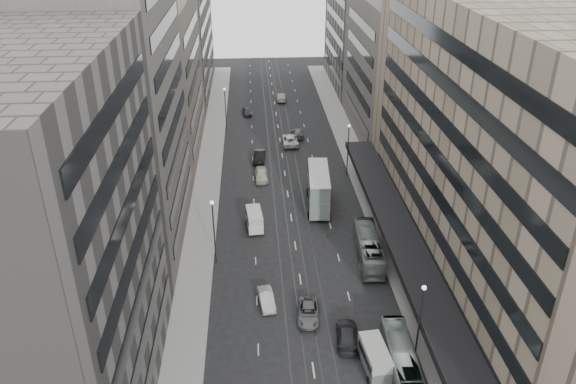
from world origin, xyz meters
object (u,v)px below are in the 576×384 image
object	(u,v)px
panel_van	(254,219)
sedan_1	(266,299)
double_decker	(319,188)
vw_microbus	(375,357)
bus_far	(369,248)
sedan_2	(308,312)
bus_near	(401,359)

from	to	relation	value
panel_van	sedan_1	distance (m)	15.65
double_decker	vw_microbus	xyz separation A→B (m)	(1.57, -31.09, -1.45)
bus_far	panel_van	bearing A→B (deg)	-26.05
vw_microbus	sedan_2	distance (m)	9.29
sedan_2	bus_near	bearing A→B (deg)	-40.17
double_decker	sedan_2	distance (m)	23.89
bus_far	vw_microbus	world-z (taller)	bus_far
bus_near	double_decker	world-z (taller)	double_decker
panel_van	sedan_1	world-z (taller)	panel_van
bus_near	panel_van	xyz separation A→B (m)	(-12.89, 26.00, 0.08)
bus_near	sedan_1	size ratio (longest dim) A/B	2.38
sedan_2	sedan_1	bearing A→B (deg)	156.11
bus_far	bus_near	bearing A→B (deg)	91.90
bus_far	double_decker	xyz separation A→B (m)	(-4.51, 13.19, 1.39)
double_decker	panel_van	size ratio (longest dim) A/B	2.29
panel_van	sedan_2	distance (m)	18.81
sedan_2	double_decker	bearing A→B (deg)	87.02
double_decker	bus_near	bearing A→B (deg)	-78.70
bus_near	sedan_1	bearing A→B (deg)	-38.39
bus_far	vw_microbus	size ratio (longest dim) A/B	2.18
bus_near	vw_microbus	size ratio (longest dim) A/B	2.01
double_decker	vw_microbus	world-z (taller)	double_decker
vw_microbus	sedan_2	size ratio (longest dim) A/B	1.03
bus_near	sedan_1	xyz separation A→B (m)	(-11.87, 10.40, -0.69)
bus_far	sedan_2	distance (m)	13.21
panel_van	double_decker	bearing A→B (deg)	25.90
sedan_1	sedan_2	bearing A→B (deg)	-37.46
panel_van	bus_near	bearing A→B (deg)	-68.98
panel_van	vw_microbus	bearing A→B (deg)	-72.97
vw_microbus	double_decker	bearing A→B (deg)	87.72
bus_far	sedan_1	distance (m)	14.77
vw_microbus	panel_van	size ratio (longest dim) A/B	1.13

